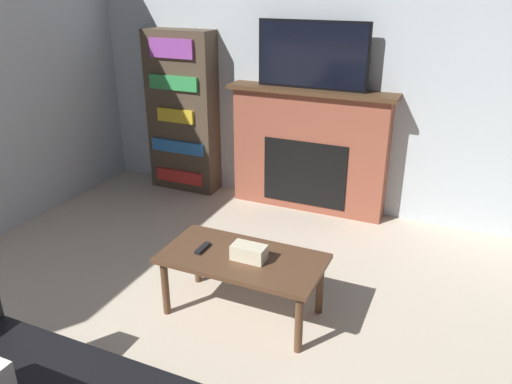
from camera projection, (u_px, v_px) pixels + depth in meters
wall_back at (336, 68)px, 4.49m from camera, size 5.94×0.06×2.70m
fireplace at (309, 150)px, 4.73m from camera, size 1.58×0.28×1.18m
tv at (312, 55)px, 4.37m from camera, size 1.01×0.03×0.59m
coffee_table at (242, 264)px, 3.25m from camera, size 1.06×0.54×0.44m
tissue_box at (249, 252)px, 3.17m from camera, size 0.22×0.12×0.10m
remote_control at (203, 248)px, 3.30m from camera, size 0.04×0.15×0.02m
bookshelf at (183, 113)px, 5.13m from camera, size 0.72×0.29×1.64m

